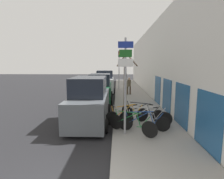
# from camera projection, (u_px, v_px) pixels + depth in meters

# --- Properties ---
(ground_plane) EXTENTS (80.00, 80.00, 0.00)m
(ground_plane) POSITION_uv_depth(u_px,v_px,m) (103.00, 101.00, 14.71)
(ground_plane) COLOR black
(sidewalk_curb) EXTENTS (3.20, 32.00, 0.15)m
(sidewalk_curb) POSITION_uv_depth(u_px,v_px,m) (131.00, 94.00, 17.40)
(sidewalk_curb) COLOR gray
(sidewalk_curb) RESTS_ON ground
(building_facade) EXTENTS (0.23, 32.00, 6.50)m
(building_facade) POSITION_uv_depth(u_px,v_px,m) (150.00, 63.00, 16.82)
(building_facade) COLOR silver
(building_facade) RESTS_ON ground
(signpost) EXTENTS (0.60, 0.11, 3.93)m
(signpost) POSITION_uv_depth(u_px,v_px,m) (125.00, 80.00, 7.03)
(signpost) COLOR #939399
(signpost) RESTS_ON sidewalk_curb
(bicycle_0) EXTENTS (1.94, 1.32, 0.94)m
(bicycle_0) POSITION_uv_depth(u_px,v_px,m) (132.00, 124.00, 7.36)
(bicycle_0) COLOR black
(bicycle_0) RESTS_ON sidewalk_curb
(bicycle_1) EXTENTS (2.26, 0.44, 0.90)m
(bicycle_1) POSITION_uv_depth(u_px,v_px,m) (144.00, 122.00, 7.63)
(bicycle_1) COLOR black
(bicycle_1) RESTS_ON sidewalk_curb
(bicycle_2) EXTENTS (2.52, 0.44, 0.97)m
(bicycle_2) POSITION_uv_depth(u_px,v_px,m) (145.00, 118.00, 8.16)
(bicycle_2) COLOR black
(bicycle_2) RESTS_ON sidewalk_curb
(bicycle_3) EXTENTS (2.19, 0.96, 0.95)m
(bicycle_3) POSITION_uv_depth(u_px,v_px,m) (127.00, 115.00, 8.58)
(bicycle_3) COLOR black
(bicycle_3) RESTS_ON sidewalk_curb
(bicycle_4) EXTENTS (2.10, 1.43, 0.94)m
(bicycle_4) POSITION_uv_depth(u_px,v_px,m) (142.00, 113.00, 9.08)
(bicycle_4) COLOR black
(bicycle_4) RESTS_ON sidewalk_curb
(parked_car_0) EXTENTS (2.04, 4.80, 2.41)m
(parked_car_0) POSITION_uv_depth(u_px,v_px,m) (90.00, 102.00, 9.16)
(parked_car_0) COLOR #51565B
(parked_car_0) RESTS_ON ground
(parked_car_1) EXTENTS (2.07, 4.32, 2.30)m
(parked_car_1) POSITION_uv_depth(u_px,v_px,m) (100.00, 89.00, 14.34)
(parked_car_1) COLOR #144728
(parked_car_1) RESTS_ON ground
(parked_car_2) EXTENTS (2.25, 4.46, 2.39)m
(parked_car_2) POSITION_uv_depth(u_px,v_px,m) (105.00, 82.00, 19.29)
(parked_car_2) COLOR silver
(parked_car_2) RESTS_ON ground
(pedestrian_near) EXTENTS (0.42, 0.36, 1.64)m
(pedestrian_near) POSITION_uv_depth(u_px,v_px,m) (129.00, 85.00, 16.86)
(pedestrian_near) COLOR #4C3D2D
(pedestrian_near) RESTS_ON sidewalk_curb
(street_tree) EXTENTS (1.26, 1.75, 3.62)m
(street_tree) POSITION_uv_depth(u_px,v_px,m) (125.00, 83.00, 10.48)
(street_tree) COLOR brown
(street_tree) RESTS_ON sidewalk_curb
(traffic_light) EXTENTS (0.20, 0.30, 4.50)m
(traffic_light) POSITION_uv_depth(u_px,v_px,m) (119.00, 65.00, 19.95)
(traffic_light) COLOR #939399
(traffic_light) RESTS_ON sidewalk_curb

